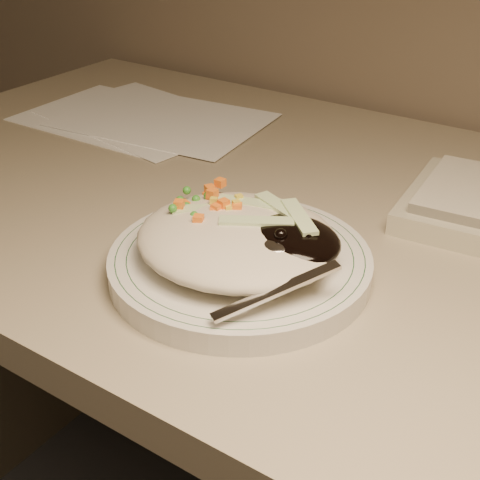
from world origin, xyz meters
The scene contains 5 objects.
desk centered at (0.00, 1.38, 0.54)m, with size 1.40×0.70×0.74m.
plate centered at (-0.04, 1.22, 0.75)m, with size 0.25×0.25×0.02m, color silver.
plate_rim centered at (-0.04, 1.22, 0.76)m, with size 0.24×0.24×0.00m.
meal centered at (-0.04, 1.22, 0.78)m, with size 0.21×0.19×0.05m.
papers centered at (-0.41, 1.50, 0.74)m, with size 0.37×0.25×0.00m.
Camera 1 is at (0.26, 0.77, 1.09)m, focal length 50.00 mm.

